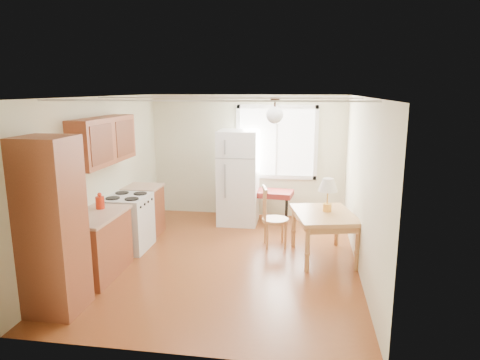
% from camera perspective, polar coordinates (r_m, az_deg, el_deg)
% --- Properties ---
extents(room_shell, '(4.60, 5.60, 2.62)m').
position_cam_1_polar(room_shell, '(6.45, -1.96, -0.15)').
color(room_shell, '#5F2B13').
rests_on(room_shell, ground).
extents(kitchen_run, '(0.65, 3.40, 2.20)m').
position_cam_1_polar(kitchen_run, '(6.51, -18.07, -4.36)').
color(kitchen_run, brown).
rests_on(kitchen_run, ground).
extents(window_unit, '(1.64, 0.05, 1.51)m').
position_cam_1_polar(window_unit, '(8.75, 4.91, 5.04)').
color(window_unit, white).
rests_on(window_unit, room_shell).
extents(pendant_light, '(0.26, 0.26, 0.40)m').
position_cam_1_polar(pendant_light, '(6.62, 4.66, 8.75)').
color(pendant_light, black).
rests_on(pendant_light, room_shell).
extents(refrigerator, '(0.76, 0.79, 1.84)m').
position_cam_1_polar(refrigerator, '(8.36, -0.23, 0.36)').
color(refrigerator, silver).
rests_on(refrigerator, ground).
extents(bench, '(1.45, 0.68, 0.65)m').
position_cam_1_polar(bench, '(8.52, 2.30, -1.76)').
color(bench, maroon).
rests_on(bench, ground).
extents(dining_table, '(1.11, 1.34, 0.73)m').
position_cam_1_polar(dining_table, '(6.79, 11.13, -5.15)').
color(dining_table, '#AD7642').
rests_on(dining_table, ground).
extents(chair, '(0.48, 0.47, 1.01)m').
position_cam_1_polar(chair, '(7.18, 3.98, -4.39)').
color(chair, '#AD7642').
rests_on(chair, ground).
extents(table_lamp, '(0.30, 0.30, 0.53)m').
position_cam_1_polar(table_lamp, '(6.77, 11.65, -0.99)').
color(table_lamp, gold).
rests_on(table_lamp, dining_table).
extents(coffee_maker, '(0.20, 0.25, 0.36)m').
position_cam_1_polar(coffee_maker, '(5.89, -21.14, -4.36)').
color(coffee_maker, black).
rests_on(coffee_maker, kitchen_run).
extents(kettle, '(0.13, 0.13, 0.24)m').
position_cam_1_polar(kettle, '(6.55, -18.17, -2.81)').
color(kettle, red).
rests_on(kettle, kitchen_run).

